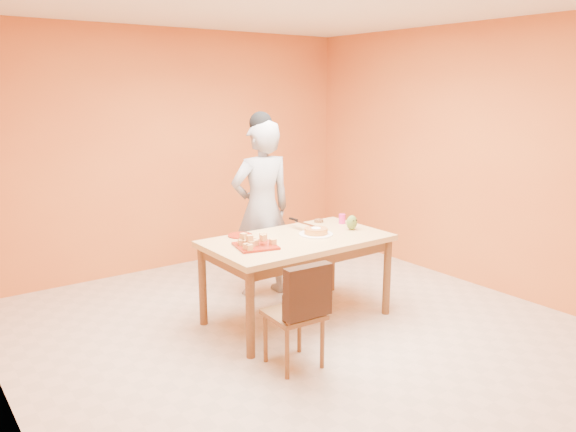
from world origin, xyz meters
TOP-DOWN VIEW (x-y plane):
  - floor at (0.00, 0.00)m, footprint 5.00×5.00m
  - wall_back at (0.00, 2.50)m, footprint 4.50×0.00m
  - wall_right at (2.25, 0.00)m, footprint 0.00×5.00m
  - dining_table at (0.15, 0.36)m, footprint 1.60×0.90m
  - dining_chair at (-0.40, -0.34)m, footprint 0.41×0.47m
  - pastry_pile at (-0.30, 0.34)m, footprint 0.29×0.29m
  - person at (0.25, 1.09)m, footprint 0.68×0.48m
  - pastry_platter at (-0.30, 0.34)m, footprint 0.39×0.39m
  - red_dinner_plate at (-0.23, 0.71)m, footprint 0.27×0.27m
  - white_cake_plate at (0.35, 0.34)m, footprint 0.34×0.34m
  - sponge_cake at (0.35, 0.34)m, footprint 0.26×0.26m
  - cake_server at (0.36, 0.52)m, footprint 0.06×0.24m
  - egg_ornament at (0.74, 0.30)m, footprint 0.13×0.12m
  - magenta_glass at (0.83, 0.54)m, footprint 0.08×0.08m
  - checker_tin at (0.68, 0.71)m, footprint 0.11×0.11m

SIDE VIEW (x-z plane):
  - floor at x=0.00m, z-range 0.00..0.00m
  - dining_chair at x=-0.40m, z-range 0.02..0.85m
  - dining_table at x=0.15m, z-range 0.29..1.05m
  - white_cake_plate at x=0.35m, z-range 0.76..0.77m
  - red_dinner_plate at x=-0.23m, z-range 0.76..0.77m
  - pastry_platter at x=-0.30m, z-range 0.76..0.78m
  - checker_tin at x=0.68m, z-range 0.76..0.79m
  - sponge_cake at x=0.35m, z-range 0.77..0.82m
  - magenta_glass at x=0.83m, z-range 0.76..0.85m
  - pastry_pile at x=-0.30m, z-range 0.78..0.87m
  - cake_server at x=0.36m, z-range 0.82..0.83m
  - egg_ornament at x=0.74m, z-range 0.76..0.90m
  - person at x=0.25m, z-range 0.00..1.75m
  - wall_back at x=0.00m, z-range -0.90..3.60m
  - wall_right at x=2.25m, z-range -1.15..3.85m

